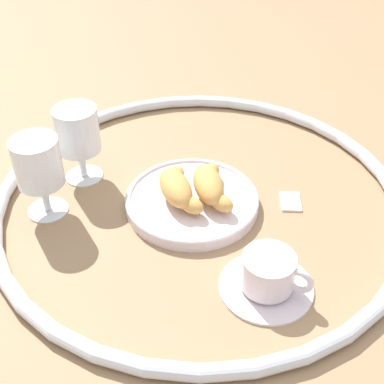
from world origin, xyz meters
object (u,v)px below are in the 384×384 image
object	(u,v)px
juice_glass_left	(78,132)
croissant_small	(210,185)
juice_glass_right	(38,166)
sugar_packet	(291,202)
pastry_plate	(192,200)
coffee_cup_near	(268,276)
croissant_large	(177,188)

from	to	relation	value
juice_glass_left	croissant_small	bearing A→B (deg)	71.37
juice_glass_right	sugar_packet	xyz separation A→B (m)	(-0.02, 0.41, -0.09)
croissant_small	juice_glass_left	bearing A→B (deg)	-108.63
pastry_plate	coffee_cup_near	bearing A→B (deg)	30.74
juice_glass_left	sugar_packet	size ratio (longest dim) A/B	2.80
pastry_plate	croissant_large	distance (m)	0.04
sugar_packet	croissant_large	bearing A→B (deg)	-84.48
juice_glass_left	sugar_packet	bearing A→B (deg)	78.30
juice_glass_left	pastry_plate	bearing A→B (deg)	67.44
sugar_packet	pastry_plate	bearing A→B (deg)	-85.31
croissant_large	sugar_packet	world-z (taller)	croissant_large
croissant_large	pastry_plate	bearing A→B (deg)	98.73
sugar_packet	juice_glass_right	bearing A→B (deg)	-84.50
pastry_plate	croissant_small	world-z (taller)	croissant_small
juice_glass_left	juice_glass_right	distance (m)	0.11
croissant_large	coffee_cup_near	distance (m)	0.22
croissant_small	coffee_cup_near	xyz separation A→B (m)	(0.19, 0.08, -0.01)
juice_glass_left	juice_glass_right	bearing A→B (deg)	-24.59
pastry_plate	sugar_packet	distance (m)	0.17
croissant_large	juice_glass_right	size ratio (longest dim) A/B	0.92
croissant_large	croissant_small	world-z (taller)	same
croissant_large	croissant_small	distance (m)	0.06
croissant_small	sugar_packet	size ratio (longest dim) A/B	2.69
juice_glass_left	juice_glass_right	world-z (taller)	same
croissant_small	sugar_packet	world-z (taller)	croissant_small
pastry_plate	croissant_small	xyz separation A→B (m)	(-0.01, 0.03, 0.03)
croissant_large	sugar_packet	bearing A→B (deg)	92.93
coffee_cup_near	juice_glass_left	world-z (taller)	juice_glass_left
coffee_cup_near	juice_glass_left	size ratio (longest dim) A/B	0.97
coffee_cup_near	juice_glass_right	bearing A→B (deg)	-115.55
coffee_cup_near	croissant_small	bearing A→B (deg)	-157.34
croissant_small	juice_glass_left	world-z (taller)	juice_glass_left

